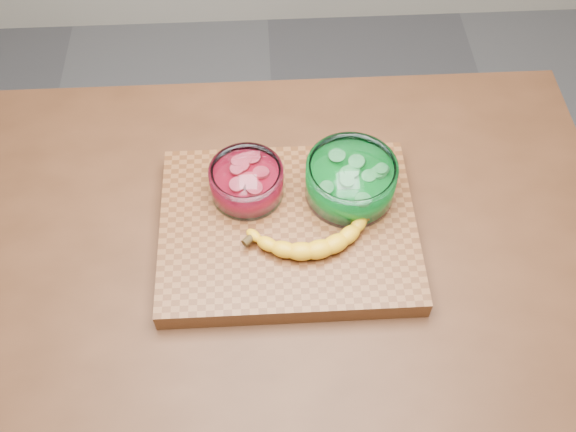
{
  "coord_description": "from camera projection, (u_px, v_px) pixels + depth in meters",
  "views": [
    {
      "loc": [
        -0.03,
        -0.63,
        1.87
      ],
      "look_at": [
        0.0,
        0.0,
        0.96
      ],
      "focal_mm": 40.0,
      "sensor_mm": 36.0,
      "label": 1
    }
  ],
  "objects": [
    {
      "name": "ground",
      "position": [
        288.0,
        401.0,
        1.9
      ],
      "size": [
        3.5,
        3.5,
        0.0
      ],
      "primitive_type": "plane",
      "color": "#58585D",
      "rests_on": "ground"
    },
    {
      "name": "counter",
      "position": [
        288.0,
        338.0,
        1.53
      ],
      "size": [
        1.2,
        0.8,
        0.9
      ],
      "primitive_type": "cube",
      "color": "#462715",
      "rests_on": "ground"
    },
    {
      "name": "cutting_board",
      "position": [
        288.0,
        229.0,
        1.14
      ],
      "size": [
        0.45,
        0.35,
        0.04
      ],
      "primitive_type": "cube",
      "color": "brown",
      "rests_on": "counter"
    },
    {
      "name": "bowl_red",
      "position": [
        247.0,
        181.0,
        1.14
      ],
      "size": [
        0.13,
        0.13,
        0.06
      ],
      "color": "white",
      "rests_on": "cutting_board"
    },
    {
      "name": "bowl_green",
      "position": [
        351.0,
        180.0,
        1.13
      ],
      "size": [
        0.16,
        0.16,
        0.07
      ],
      "color": "white",
      "rests_on": "cutting_board"
    },
    {
      "name": "banana",
      "position": [
        311.0,
        232.0,
        1.09
      ],
      "size": [
        0.25,
        0.13,
        0.04
      ],
      "primitive_type": null,
      "color": "gold",
      "rests_on": "cutting_board"
    }
  ]
}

